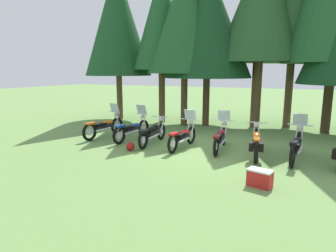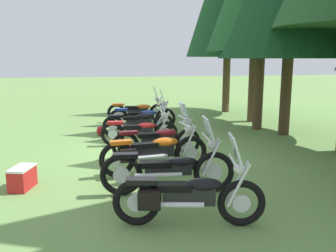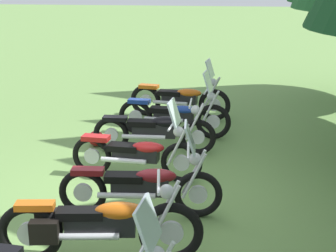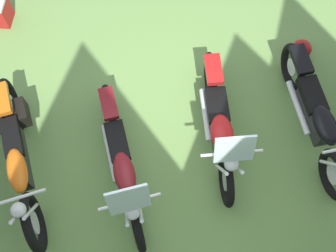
{
  "view_description": "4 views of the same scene",
  "coord_description": "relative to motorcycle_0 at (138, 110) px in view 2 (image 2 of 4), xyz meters",
  "views": [
    {
      "loc": [
        2.99,
        -9.65,
        2.74
      ],
      "look_at": [
        -1.18,
        -0.31,
        0.81
      ],
      "focal_mm": 31.1,
      "sensor_mm": 36.0,
      "label": 1
    },
    {
      "loc": [
        9.01,
        -1.18,
        2.4
      ],
      "look_at": [
        -0.74,
        0.69,
        0.51
      ],
      "focal_mm": 37.79,
      "sensor_mm": 36.0,
      "label": 2
    },
    {
      "loc": [
        7.17,
        1.34,
        3.32
      ],
      "look_at": [
        -1.12,
        0.33,
        0.79
      ],
      "focal_mm": 56.45,
      "sensor_mm": 36.0,
      "label": 3
    },
    {
      "loc": [
        0.34,
        1.83,
        5.27
      ],
      "look_at": [
        0.01,
        0.01,
        0.95
      ],
      "focal_mm": 43.66,
      "sensor_mm": 36.0,
      "label": 4
    }
  ],
  "objects": [
    {
      "name": "ground_plane",
      "position": [
        4.35,
        -0.22,
        -0.47
      ],
      "size": [
        80.0,
        80.0,
        0.0
      ],
      "primitive_type": "plane",
      "color": "#6B934C"
    },
    {
      "name": "motorcycle_0",
      "position": [
        0.0,
        0.0,
        0.0
      ],
      "size": [
        0.64,
        2.32,
        1.37
      ],
      "rotation": [
        0.0,
        0.0,
        1.43
      ],
      "color": "black",
      "rests_on": "ground_plane"
    },
    {
      "name": "motorcycle_1",
      "position": [
        1.35,
        0.02,
        -0.01
      ],
      "size": [
        0.6,
        2.32,
        1.37
      ],
      "rotation": [
        0.0,
        0.0,
        1.46
      ],
      "color": "black",
      "rests_on": "ground_plane"
    },
    {
      "name": "motorcycle_2",
      "position": [
        2.41,
        -0.23,
        -0.02
      ],
      "size": [
        0.66,
        2.27,
        0.99
      ],
      "rotation": [
        0.0,
        0.0,
        1.6
      ],
      "color": "black",
      "rests_on": "ground_plane"
    },
    {
      "name": "motorcycle_3",
      "position": [
        3.67,
        -0.33,
        -0.01
      ],
      "size": [
        0.7,
        2.17,
        1.35
      ],
      "rotation": [
        0.0,
        0.0,
        1.48
      ],
      "color": "black",
      "rests_on": "ground_plane"
    },
    {
      "name": "motorcycle_4",
      "position": [
        4.96,
        -0.03,
        -0.01
      ],
      "size": [
        0.68,
        2.26,
        1.34
      ],
      "rotation": [
        0.0,
        0.0,
        1.65
      ],
      "color": "black",
      "rests_on": "ground_plane"
    },
    {
      "name": "motorcycle_5",
      "position": [
        6.22,
        -0.35,
        0.0
      ],
      "size": [
        0.76,
        2.37,
        1.03
      ],
      "rotation": [
        0.0,
        0.0,
        1.71
      ],
      "color": "black",
      "rests_on": "ground_plane"
    },
    {
      "name": "motorcycle_6",
      "position": [
        7.41,
        -0.23,
        0.01
      ],
      "size": [
        0.77,
        2.43,
        1.39
      ],
      "rotation": [
        0.0,
        0.0,
        1.48
      ],
      "color": "black",
      "rests_on": "ground_plane"
    },
    {
      "name": "motorcycle_7",
      "position": [
        8.68,
        -0.23,
        -0.0
      ],
      "size": [
        0.82,
        2.2,
        1.36
      ],
      "rotation": [
        0.0,
        0.0,
        1.37
      ],
      "color": "black",
      "rests_on": "ground_plane"
    },
    {
      "name": "picnic_cooler",
      "position": [
        6.65,
        -2.9,
        -0.25
      ],
      "size": [
        0.64,
        0.47,
        0.42
      ],
      "color": "red",
      "rests_on": "ground_plane"
    },
    {
      "name": "dropped_helmet",
      "position": [
        2.13,
        -1.42,
        -0.32
      ],
      "size": [
        0.3,
        0.3,
        0.3
      ],
      "primitive_type": "sphere",
      "color": "maroon",
      "rests_on": "ground_plane"
    }
  ]
}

